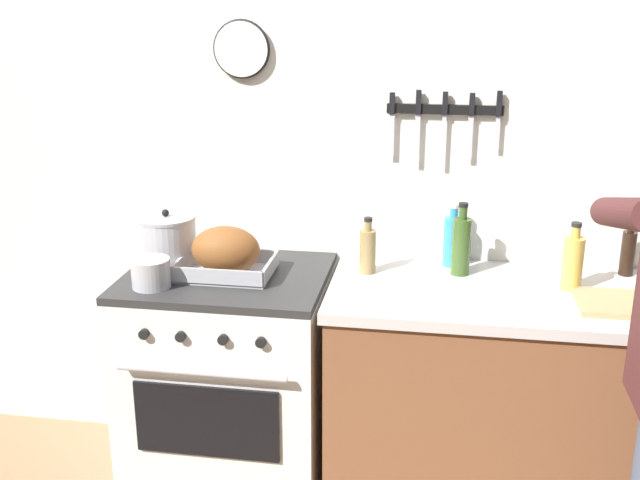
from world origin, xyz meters
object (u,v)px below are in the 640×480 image
object	(u,v)px
bottle_vinegar	(368,250)
roasting_pan	(226,253)
bottle_cooking_oil	(573,262)
stove	(230,380)
stock_pot	(167,241)
bottle_soy_sauce	(628,252)
bottle_dish_soap	(453,240)
saucepan	(151,273)
cutting_board	(631,304)
bottle_olive_oil	(461,245)

from	to	relation	value
bottle_vinegar	roasting_pan	bearing A→B (deg)	-167.68
bottle_cooking_oil	stove	bearing A→B (deg)	-177.82
roasting_pan	bottle_vinegar	size ratio (longest dim) A/B	1.62
stock_pot	bottle_vinegar	bearing A→B (deg)	4.04
bottle_soy_sauce	bottle_cooking_oil	size ratio (longest dim) A/B	0.88
roasting_pan	bottle_dish_soap	xyz separation A→B (m)	(0.84, 0.25, 0.02)
stove	bottle_dish_soap	world-z (taller)	bottle_dish_soap
stove	saucepan	size ratio (longest dim) A/B	6.42
cutting_board	bottle_soy_sauce	size ratio (longest dim) A/B	1.64
saucepan	bottle_vinegar	xyz separation A→B (m)	(0.75, 0.28, 0.04)
bottle_vinegar	bottle_olive_oil	world-z (taller)	bottle_olive_oil
stove	bottle_cooking_oil	distance (m)	1.38
bottle_vinegar	bottle_cooking_oil	size ratio (longest dim) A/B	0.87
bottle_olive_oil	cutting_board	bearing A→B (deg)	-22.35
bottle_cooking_oil	bottle_olive_oil	bearing A→B (deg)	166.38
stock_pot	bottle_dish_soap	size ratio (longest dim) A/B	0.93
stove	bottle_vinegar	bearing A→B (deg)	11.03
bottle_soy_sauce	stock_pot	bearing A→B (deg)	-173.90
stove	bottle_soy_sauce	bearing A→B (deg)	8.91
saucepan	bottle_vinegar	bearing A→B (deg)	20.08
saucepan	bottle_olive_oil	bearing A→B (deg)	15.99
bottle_dish_soap	bottle_soy_sauce	size ratio (longest dim) A/B	1.12
bottle_dish_soap	cutting_board	bearing A→B (deg)	-28.67
bottle_olive_oil	saucepan	bearing A→B (deg)	-164.01
stove	bottle_dish_soap	size ratio (longest dim) A/B	3.66
stove	bottle_cooking_oil	bearing A→B (deg)	2.18
bottle_olive_oil	roasting_pan	bearing A→B (deg)	-169.97
bottle_cooking_oil	bottle_dish_soap	bearing A→B (deg)	155.85
bottle_soy_sauce	bottle_vinegar	xyz separation A→B (m)	(-0.96, -0.13, -0.00)
bottle_dish_soap	bottle_soy_sauce	distance (m)	0.65
bottle_dish_soap	bottle_olive_oil	distance (m)	0.10
saucepan	bottle_cooking_oil	world-z (taller)	bottle_cooking_oil
saucepan	roasting_pan	bearing A→B (deg)	34.78
stock_pot	bottle_cooking_oil	world-z (taller)	bottle_cooking_oil
stove	bottle_vinegar	world-z (taller)	bottle_vinegar
stock_pot	bottle_olive_oil	xyz separation A→B (m)	(1.12, 0.09, 0.01)
stock_pot	bottle_vinegar	xyz separation A→B (m)	(0.77, 0.05, -0.01)
roasting_pan	saucepan	xyz separation A→B (m)	(-0.23, -0.16, -0.03)
cutting_board	bottle_olive_oil	distance (m)	0.63
stove	stock_pot	world-z (taller)	stock_pot
cutting_board	bottle_vinegar	xyz separation A→B (m)	(-0.92, 0.19, 0.08)
bottle_dish_soap	saucepan	bearing A→B (deg)	-159.04
bottle_soy_sauce	bottle_cooking_oil	xyz separation A→B (m)	(-0.23, -0.19, 0.01)
roasting_pan	bottle_cooking_oil	world-z (taller)	bottle_cooking_oil
roasting_pan	cutting_board	xyz separation A→B (m)	(1.44, -0.08, -0.08)
roasting_pan	bottle_dish_soap	world-z (taller)	bottle_dish_soap
stock_pot	cutting_board	distance (m)	1.70
stock_pot	bottle_dish_soap	distance (m)	1.10
bottle_vinegar	bottle_cooking_oil	xyz separation A→B (m)	(0.74, -0.05, 0.01)
saucepan	bottle_soy_sauce	distance (m)	1.77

